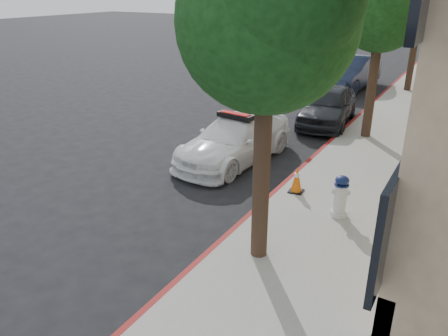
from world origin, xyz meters
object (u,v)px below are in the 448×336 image
at_px(parked_car_mid, 328,105).
at_px(fire_hydrant, 340,196).
at_px(police_car, 235,139).
at_px(parked_car_far, 350,73).
at_px(traffic_cone, 297,180).

distance_m(parked_car_mid, fire_hydrant, 7.42).
height_order(police_car, fire_hydrant, police_car).
xyz_separation_m(parked_car_far, traffic_cone, (2.25, -12.58, -0.33)).
height_order(police_car, traffic_cone, police_car).
bearing_deg(parked_car_far, traffic_cone, -76.20).
height_order(parked_car_mid, traffic_cone, parked_car_mid).
bearing_deg(parked_car_far, fire_hydrant, -71.57).
relative_size(police_car, parked_car_far, 0.94).
bearing_deg(traffic_cone, parked_car_far, 100.16).
bearing_deg(parked_car_mid, fire_hydrant, -77.15).
relative_size(parked_car_mid, traffic_cone, 6.47).
xyz_separation_m(parked_car_mid, fire_hydrant, (2.55, -6.97, -0.10)).
bearing_deg(traffic_cone, fire_hydrant, -27.56).
distance_m(parked_car_far, fire_hydrant, 13.68).
distance_m(parked_car_mid, parked_car_far, 6.33).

